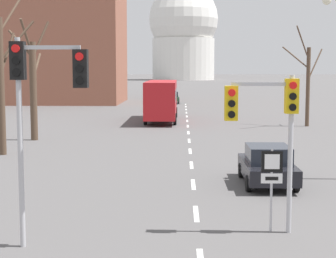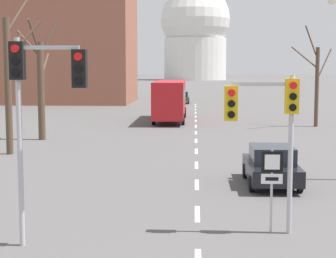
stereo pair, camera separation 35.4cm
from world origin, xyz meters
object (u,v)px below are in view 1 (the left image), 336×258
(sedan_near_right, at_px, (267,165))
(traffic_signal_near_left, at_px, (40,90))
(route_sign_post, at_px, (272,176))
(sedan_near_left, at_px, (160,93))
(city_bus, at_px, (162,98))
(traffic_signal_near_right, at_px, (270,114))
(sedan_mid_centre, at_px, (172,97))

(sedan_near_right, bearing_deg, traffic_signal_near_left, -131.18)
(traffic_signal_near_left, xyz_separation_m, route_sign_post, (6.12, 1.49, -2.47))
(traffic_signal_near_left, distance_m, sedan_near_right, 11.12)
(traffic_signal_near_left, relative_size, sedan_near_left, 1.23)
(sedan_near_left, xyz_separation_m, city_bus, (1.61, -36.05, 1.21))
(traffic_signal_near_right, height_order, sedan_near_right, traffic_signal_near_right)
(sedan_near_right, distance_m, sedan_mid_centre, 51.49)
(sedan_near_right, relative_size, sedan_mid_centre, 0.97)
(route_sign_post, xyz_separation_m, sedan_mid_centre, (-3.86, 57.77, -0.80))
(traffic_signal_near_right, bearing_deg, sedan_mid_centre, 93.72)
(traffic_signal_near_left, relative_size, route_sign_post, 2.28)
(traffic_signal_near_left, bearing_deg, traffic_signal_near_right, 13.35)
(route_sign_post, height_order, city_bus, city_bus)
(traffic_signal_near_right, height_order, traffic_signal_near_left, traffic_signal_near_left)
(sedan_near_right, height_order, city_bus, city_bus)
(traffic_signal_near_right, xyz_separation_m, sedan_near_right, (0.98, 6.57, -2.56))
(route_sign_post, relative_size, city_bus, 0.22)
(sedan_near_right, bearing_deg, route_sign_post, -97.66)
(traffic_signal_near_right, bearing_deg, city_bus, 97.22)
(sedan_near_left, distance_m, sedan_mid_centre, 11.58)
(sedan_near_right, xyz_separation_m, city_bus, (-5.18, 26.61, 1.26))
(traffic_signal_near_right, xyz_separation_m, route_sign_post, (0.11, 0.06, -1.74))
(city_bus, bearing_deg, sedan_near_right, -78.98)
(traffic_signal_near_right, height_order, city_bus, traffic_signal_near_right)
(traffic_signal_near_left, bearing_deg, sedan_near_left, 89.83)
(route_sign_post, distance_m, sedan_near_left, 69.42)
(traffic_signal_near_right, distance_m, sedan_near_left, 69.52)
(traffic_signal_near_right, bearing_deg, route_sign_post, 31.44)
(traffic_signal_near_right, bearing_deg, sedan_near_left, 94.80)
(route_sign_post, relative_size, sedan_mid_centre, 0.52)
(sedan_near_left, distance_m, sedan_near_right, 63.03)
(sedan_mid_centre, relative_size, city_bus, 0.42)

